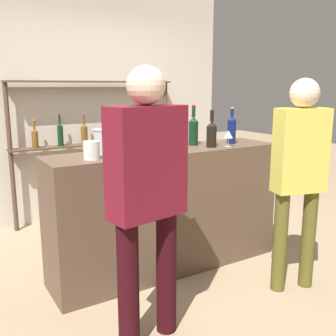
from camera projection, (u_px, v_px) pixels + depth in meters
ground_plane at (168, 267)px, 3.56m from camera, size 16.00×16.00×0.00m
bar_counter at (168, 210)px, 3.45m from camera, size 2.09×0.51×1.08m
back_wall at (89, 103)px, 4.81m from camera, size 3.69×0.12×2.80m
back_shelf at (96, 128)px, 4.73m from camera, size 2.02×0.18×1.66m
counter_bottle_0 at (175, 135)px, 3.27m from camera, size 0.09×0.09×0.33m
counter_bottle_1 at (193, 130)px, 3.55m from camera, size 0.09×0.09×0.36m
counter_bottle_2 at (232, 129)px, 3.65m from camera, size 0.08×0.08×0.34m
counter_bottle_3 at (212, 133)px, 3.44m from camera, size 0.09×0.09×0.32m
counter_bottle_4 at (164, 136)px, 3.19m from camera, size 0.08×0.08×0.34m
wine_glass at (228, 135)px, 3.48m from camera, size 0.08×0.08×0.14m
ice_bucket at (105, 141)px, 3.12m from camera, size 0.18×0.18×0.20m
cork_jar at (91, 151)px, 2.87m from camera, size 0.12×0.12×0.14m
customer_right at (299, 168)px, 3.00m from camera, size 0.43×0.28×1.67m
customer_left at (147, 188)px, 2.34m from camera, size 0.50×0.28×1.72m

